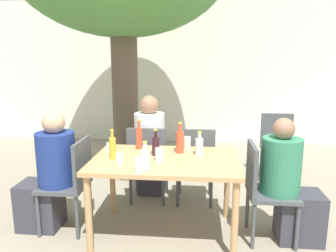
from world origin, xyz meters
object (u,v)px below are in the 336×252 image
object	(u,v)px
patio_chair_2	(148,159)
person_seated_0	(49,177)
oil_cruet_5	(113,147)
drinking_glass_0	(159,155)
dining_table_front	(165,167)
patio_chair_1	(263,186)
person_seated_1	(290,187)
soda_bottle_4	(180,141)
wine_bottle_3	(156,145)
soda_bottle_2	(139,138)
person_seated_2	(151,150)
drinking_glass_2	(187,143)
patio_chair_0	(72,179)
patio_chair_3	(195,161)
drinking_glass_3	(109,147)
drinking_glass_1	(138,164)
drinking_glass_4	(120,159)
patio_chair_4	(278,143)
water_bottle_1	(145,158)
water_bottle_0	(199,146)

from	to	relation	value
patio_chair_2	person_seated_0	xyz separation A→B (m)	(-0.88, -0.69, 0.01)
oil_cruet_5	drinking_glass_0	world-z (taller)	oil_cruet_5
dining_table_front	patio_chair_2	size ratio (longest dim) A/B	1.48
person_seated_0	oil_cruet_5	size ratio (longest dim) A/B	4.27
patio_chair_1	person_seated_1	world-z (taller)	person_seated_1
soda_bottle_4	drinking_glass_0	xyz separation A→B (m)	(-0.17, -0.29, -0.06)
patio_chair_1	wine_bottle_3	xyz separation A→B (m)	(-1.02, 0.10, 0.33)
wine_bottle_3	soda_bottle_2	bearing A→B (deg)	134.37
person_seated_2	drinking_glass_2	world-z (taller)	person_seated_2
patio_chair_0	dining_table_front	bearing A→B (deg)	90.00
person_seated_0	person_seated_2	bearing A→B (deg)	136.38
drinking_glass_2	patio_chair_3	bearing A→B (deg)	76.07
patio_chair_2	drinking_glass_3	world-z (taller)	patio_chair_2
soda_bottle_2	oil_cruet_5	world-z (taller)	soda_bottle_2
oil_cruet_5	drinking_glass_1	world-z (taller)	oil_cruet_5
drinking_glass_3	drinking_glass_4	distance (m)	0.43
soda_bottle_4	drinking_glass_0	distance (m)	0.34
wine_bottle_3	person_seated_2	bearing A→B (deg)	101.95
patio_chair_1	drinking_glass_4	size ratio (longest dim) A/B	9.27
patio_chair_4	wine_bottle_3	distance (m)	2.16
person_seated_1	drinking_glass_3	size ratio (longest dim) A/B	12.69
patio_chair_3	person_seated_0	bearing A→B (deg)	25.86
person_seated_2	wine_bottle_3	size ratio (longest dim) A/B	4.90
person_seated_1	drinking_glass_2	world-z (taller)	person_seated_1
patio_chair_3	drinking_glass_2	bearing A→B (deg)	76.07
patio_chair_4	person_seated_2	distance (m)	1.82
patio_chair_1	patio_chair_4	world-z (taller)	same
drinking_glass_1	soda_bottle_2	bearing A→B (deg)	99.73
patio_chair_1	soda_bottle_4	world-z (taller)	soda_bottle_4
person_seated_1	drinking_glass_0	size ratio (longest dim) A/B	9.46
drinking_glass_0	soda_bottle_4	bearing A→B (deg)	58.85
soda_bottle_4	water_bottle_1	bearing A→B (deg)	-117.63
patio_chair_1	water_bottle_0	world-z (taller)	water_bottle_0
drinking_glass_1	drinking_glass_4	size ratio (longest dim) A/B	1.27
dining_table_front	water_bottle_0	size ratio (longest dim) A/B	5.82
person_seated_1	water_bottle_0	size ratio (longest dim) A/B	4.99
water_bottle_0	water_bottle_1	world-z (taller)	water_bottle_1
patio_chair_1	person_seated_0	size ratio (longest dim) A/B	0.77
patio_chair_4	person_seated_1	world-z (taller)	person_seated_1
water_bottle_1	soda_bottle_2	xyz separation A→B (m)	(-0.16, 0.61, 0.03)
person_seated_0	person_seated_2	xyz separation A→B (m)	(0.88, 0.92, 0.03)
person_seated_0	oil_cruet_5	world-z (taller)	person_seated_0
person_seated_1	drinking_glass_4	world-z (taller)	person_seated_1
drinking_glass_0	patio_chair_2	bearing A→B (deg)	106.48
oil_cruet_5	dining_table_front	bearing A→B (deg)	5.26
patio_chair_4	patio_chair_3	bearing A→B (deg)	-140.87
patio_chair_1	patio_chair_3	bearing A→B (deg)	42.97
patio_chair_3	soda_bottle_2	distance (m)	0.77
person_seated_0	drinking_glass_4	xyz separation A→B (m)	(0.77, -0.21, 0.27)
soda_bottle_4	drinking_glass_3	size ratio (longest dim) A/B	3.34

